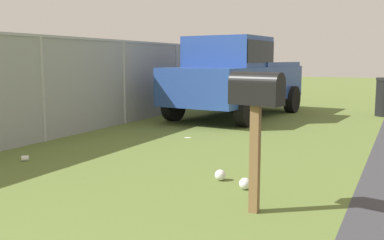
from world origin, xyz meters
The scene contains 7 objects.
mailbox centered at (4.72, -0.61, 1.13)m, with size 0.30×0.55×1.40m.
pickup_truck centered at (11.53, 2.17, 1.10)m, with size 5.03×2.58×2.09m.
fence_section centered at (10.56, 4.10, 1.06)m, with size 18.26×0.07×1.97m.
litter_bag_far_scatter centered at (5.64, 0.13, 0.07)m, with size 0.14×0.14×0.14m, color silver.
litter_wrapper_midfield_b centered at (8.18, 1.87, 0.00)m, with size 0.12×0.08×0.01m, color silver.
litter_cup_midfield_a centered at (5.34, 3.20, 0.04)m, with size 0.08×0.08×0.10m, color white.
litter_bag_by_mailbox centered at (5.41, -0.28, 0.07)m, with size 0.14×0.14×0.14m, color silver.
Camera 1 is at (0.65, -1.92, 1.52)m, focal length 40.91 mm.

